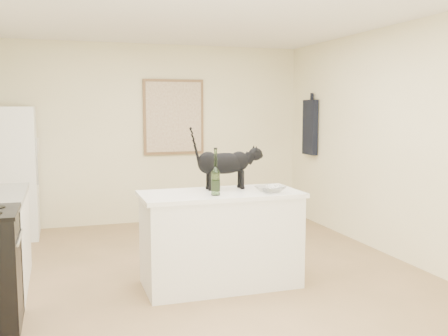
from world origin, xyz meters
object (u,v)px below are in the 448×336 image
fridge (9,173)px  wine_bottle (216,174)px  black_cat (224,166)px  glass_bowl (270,189)px

fridge → wine_bottle: (1.95, -2.70, 0.24)m
black_cat → fridge: bearing=132.3°
wine_bottle → glass_bowl: wine_bottle is taller
fridge → black_cat: size_ratio=2.64×
fridge → black_cat: (2.14, -2.39, 0.28)m
fridge → wine_bottle: bearing=-54.1°
wine_bottle → glass_bowl: 0.55m
fridge → glass_bowl: size_ratio=6.57×
fridge → glass_bowl: bearing=-47.8°
wine_bottle → glass_bowl: bearing=-3.0°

